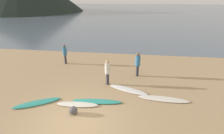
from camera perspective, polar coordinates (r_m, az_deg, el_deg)
ground_plane at (r=17.58m, az=-0.73°, el=3.50°), size 120.00×120.00×0.20m
ocean_water at (r=67.22m, az=6.13°, el=16.71°), size 140.00×100.00×0.01m
surfboard_0 at (r=10.57m, az=-21.92°, el=-10.14°), size 2.29×1.74×0.09m
surfboard_1 at (r=9.85m, az=-10.53°, el=-11.17°), size 2.17×0.63×0.10m
surfboard_2 at (r=9.98m, az=-4.60°, el=-10.41°), size 2.64×0.65×0.10m
surfboard_3 at (r=11.10m, az=4.95°, el=-6.90°), size 2.48×1.47×0.10m
surfboard_4 at (r=10.53m, az=15.48°, el=-9.40°), size 2.74×0.78×0.08m
person_0 at (r=11.40m, az=-1.38°, el=-1.00°), size 0.33×0.33×1.62m
person_1 at (r=15.42m, az=-14.22°, el=4.31°), size 0.32×0.32×1.60m
person_2 at (r=12.72m, az=7.88°, el=1.37°), size 0.34×0.34×1.68m
beach_rock_far at (r=9.18m, az=-11.77°, el=-12.85°), size 0.40×0.40×0.40m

